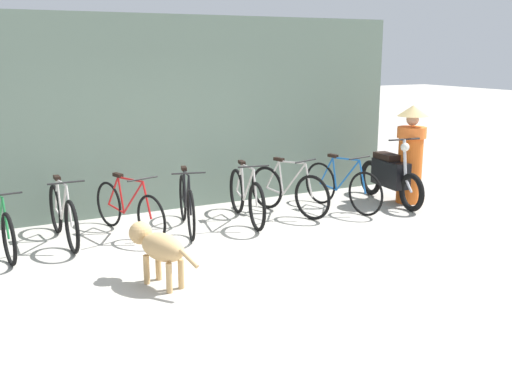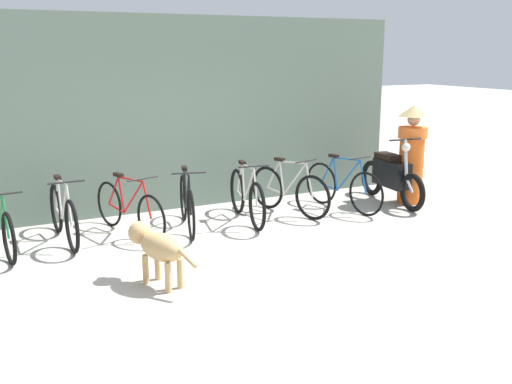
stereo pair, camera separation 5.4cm
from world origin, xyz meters
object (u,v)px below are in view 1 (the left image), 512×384
(motorcycle, at_px, (390,176))
(stray_dog, at_px, (158,246))
(bicycle_1, at_px, (63,216))
(person_in_robes, at_px, (411,151))
(bicycle_2, at_px, (129,209))
(bicycle_5, at_px, (289,191))
(bicycle_6, at_px, (342,187))
(bicycle_4, at_px, (246,197))
(bicycle_3, at_px, (187,204))
(bicycle_0, at_px, (0,227))

(motorcycle, distance_m, stray_dog, 4.92)
(bicycle_1, xyz_separation_m, person_in_robes, (5.56, -0.39, 0.51))
(bicycle_2, xyz_separation_m, stray_dog, (-0.21, -1.95, 0.08))
(bicycle_5, distance_m, bicycle_6, 0.91)
(bicycle_1, height_order, stray_dog, bicycle_1)
(bicycle_2, distance_m, bicycle_4, 1.74)
(motorcycle, bearing_deg, person_in_robes, 73.33)
(bicycle_5, xyz_separation_m, motorcycle, (1.88, -0.15, 0.09))
(bicycle_2, height_order, stray_dog, bicycle_2)
(bicycle_5, bearing_deg, bicycle_3, -104.64)
(bicycle_3, xyz_separation_m, person_in_robes, (3.90, -0.19, 0.50))
(bicycle_0, height_order, stray_dog, bicycle_0)
(bicycle_2, xyz_separation_m, person_in_robes, (4.69, -0.34, 0.51))
(bicycle_2, height_order, bicycle_4, bicycle_4)
(bicycle_2, bearing_deg, bicycle_4, 68.78)
(bicycle_3, relative_size, bicycle_6, 1.01)
(bicycle_6, height_order, motorcycle, motorcycle)
(bicycle_0, relative_size, bicycle_6, 1.01)
(bicycle_5, bearing_deg, person_in_robes, 65.10)
(bicycle_1, height_order, person_in_robes, person_in_robes)
(stray_dog, distance_m, person_in_robes, 5.18)
(bicycle_1, relative_size, bicycle_6, 1.03)
(bicycle_4, distance_m, person_in_robes, 3.00)
(bicycle_3, height_order, motorcycle, motorcycle)
(stray_dog, bearing_deg, bicycle_6, -85.71)
(bicycle_4, distance_m, bicycle_5, 0.78)
(bicycle_6, bearing_deg, bicycle_2, -105.12)
(bicycle_6, bearing_deg, bicycle_0, -103.19)
(bicycle_0, bearing_deg, stray_dog, 30.86)
(bicycle_6, relative_size, stray_dog, 1.57)
(bicycle_5, bearing_deg, bicycle_4, -101.39)
(bicycle_4, bearing_deg, bicycle_1, -85.26)
(bicycle_0, distance_m, stray_dog, 2.38)
(bicycle_1, distance_m, person_in_robes, 5.60)
(person_in_robes, bearing_deg, bicycle_1, -19.68)
(stray_dog, bearing_deg, bicycle_5, -76.61)
(bicycle_6, distance_m, person_in_robes, 1.37)
(bicycle_6, bearing_deg, bicycle_5, -110.99)
(stray_dog, height_order, person_in_robes, person_in_robes)
(bicycle_6, xyz_separation_m, person_in_robes, (1.27, -0.13, 0.50))
(bicycle_1, xyz_separation_m, stray_dog, (0.66, -1.99, 0.07))
(bicycle_2, relative_size, bicycle_6, 1.02)
(person_in_robes, bearing_deg, bicycle_3, -18.47)
(bicycle_3, distance_m, bicycle_5, 1.72)
(bicycle_4, height_order, person_in_robes, person_in_robes)
(motorcycle, relative_size, stray_dog, 1.73)
(bicycle_6, bearing_deg, bicycle_1, -104.93)
(motorcycle, bearing_deg, stray_dog, -63.58)
(motorcycle, xyz_separation_m, person_in_robes, (0.30, -0.12, 0.42))
(bicycle_3, height_order, person_in_robes, person_in_robes)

